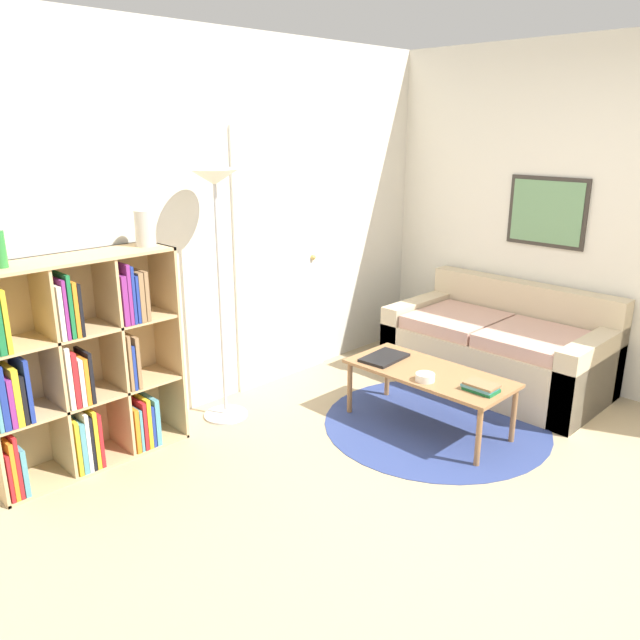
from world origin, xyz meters
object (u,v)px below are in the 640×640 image
at_px(laptop, 384,358).
at_px(bowl, 425,377).
at_px(bottle_middle, 0,249).
at_px(couch, 501,350).
at_px(bookshelf, 76,370).
at_px(floor_lamp, 216,215).
at_px(vase_on_shelf, 145,228).
at_px(coffee_table, 429,377).

xyz_separation_m(laptop, bowl, (-0.12, -0.44, 0.01)).
bearing_deg(bottle_middle, couch, -19.22).
xyz_separation_m(bowl, bottle_middle, (-2.03, 1.25, 0.94)).
bearing_deg(bookshelf, laptop, -24.38).
bearing_deg(couch, bookshelf, 158.55).
bearing_deg(floor_lamp, laptop, -41.65).
bearing_deg(bottle_middle, bookshelf, 3.19).
height_order(laptop, vase_on_shelf, vase_on_shelf).
relative_size(bookshelf, laptop, 3.66).
distance_m(coffee_table, bottle_middle, 2.67).
distance_m(floor_lamp, bottle_middle, 1.31).
bearing_deg(bowl, vase_on_shelf, 133.28).
distance_m(bookshelf, bottle_middle, 0.83).
distance_m(couch, vase_on_shelf, 2.86).
distance_m(floor_lamp, vase_on_shelf, 0.48).
distance_m(coffee_table, bowl, 0.18).
bearing_deg(bookshelf, bottle_middle, -176.81).
distance_m(bookshelf, vase_on_shelf, 0.93).
relative_size(bowl, vase_on_shelf, 0.57).
relative_size(bookshelf, bowl, 10.26).
height_order(bottle_middle, vase_on_shelf, bottle_middle).
xyz_separation_m(bookshelf, laptop, (1.83, -0.83, -0.20)).
bearing_deg(vase_on_shelf, bowl, -46.72).
bearing_deg(bowl, floor_lamp, 121.33).
xyz_separation_m(bookshelf, coffee_table, (1.86, -1.19, -0.24)).
height_order(laptop, bottle_middle, bottle_middle).
relative_size(laptop, vase_on_shelf, 1.61).
bearing_deg(floor_lamp, bottle_middle, 177.17).
bearing_deg(bowl, laptop, 74.62).
distance_m(couch, coffee_table, 1.04).
bearing_deg(bookshelf, coffee_table, -32.52).
bearing_deg(bowl, coffee_table, 26.35).
bearing_deg(bottle_middle, vase_on_shelf, 1.07).
bearing_deg(laptop, vase_on_shelf, 147.71).
bearing_deg(couch, coffee_table, -177.40).
height_order(coffee_table, vase_on_shelf, vase_on_shelf).
relative_size(couch, coffee_table, 1.44).
distance_m(bookshelf, floor_lamp, 1.28).
relative_size(coffee_table, bottle_middle, 4.68).
xyz_separation_m(floor_lamp, vase_on_shelf, (-0.47, 0.08, -0.04)).
bearing_deg(bookshelf, couch, -21.45).
distance_m(floor_lamp, laptop, 1.51).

